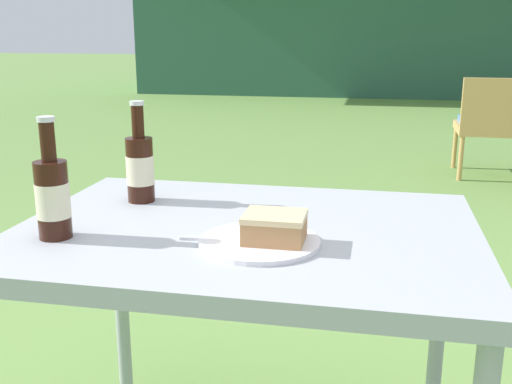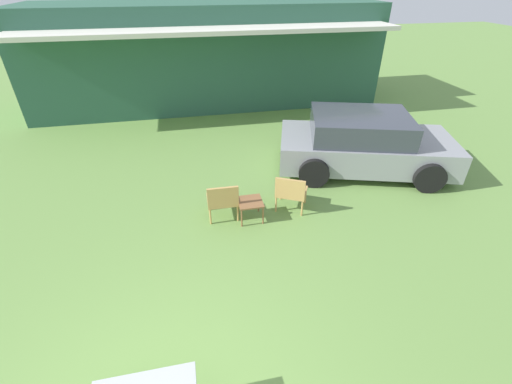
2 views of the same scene
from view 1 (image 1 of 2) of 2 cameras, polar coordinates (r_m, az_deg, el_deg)
cabin_building at (r=12.21m, az=18.62°, el=16.68°), size 11.48×4.43×3.23m
wicker_chair_cushioned at (r=4.96m, az=21.94°, el=6.22°), size 0.58×0.52×0.77m
patio_table at (r=1.31m, az=-0.87°, el=-5.93°), size 0.98×0.72×0.69m
cake_on_plate at (r=1.17m, az=1.10°, el=-4.03°), size 0.24×0.24×0.07m
cola_bottle_near at (r=1.49m, az=-10.99°, el=2.43°), size 0.07×0.07×0.25m
cola_bottle_far at (r=1.26m, az=-18.81°, el=-0.32°), size 0.07×0.07×0.25m
fork at (r=1.21m, az=-3.50°, el=-4.46°), size 0.16×0.03×0.01m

